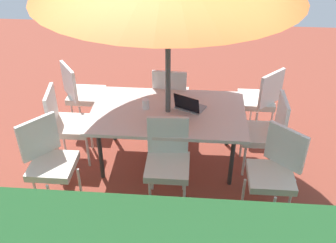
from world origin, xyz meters
name	(u,v)px	position (x,y,z in m)	size (l,w,h in m)	color
ground_plane	(168,160)	(0.00, 0.00, -0.01)	(10.00, 10.00, 0.02)	brown
dining_table	(168,115)	(0.00, 0.00, 0.69)	(1.81, 1.06, 0.74)	silver
chair_north	(168,159)	(-0.05, 0.65, 0.55)	(0.46, 0.47, 0.98)	silver
chair_south	(171,95)	(0.02, -0.69, 0.55)	(0.46, 0.47, 0.98)	silver
chair_southwest	(260,98)	(-1.17, -0.71, 0.55)	(0.59, 0.59, 0.98)	silver
chair_northeast	(49,159)	(1.21, 0.75, 0.55)	(0.59, 0.59, 0.98)	silver
chair_northwest	(275,169)	(-1.15, 0.74, 0.55)	(0.58, 0.59, 0.98)	silver
chair_southeast	(82,92)	(1.24, -0.67, 0.55)	(0.58, 0.58, 0.98)	silver
chair_west	(267,130)	(-1.16, 0.03, 0.55)	(0.46, 0.46, 0.98)	silver
chair_east	(66,122)	(1.23, 0.04, 0.55)	(0.49, 0.48, 0.98)	silver
laptop	(189,106)	(-0.25, -0.06, 0.78)	(0.40, 0.36, 0.21)	gray
cup	(146,104)	(0.27, -0.04, 0.79)	(0.08, 0.08, 0.12)	white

